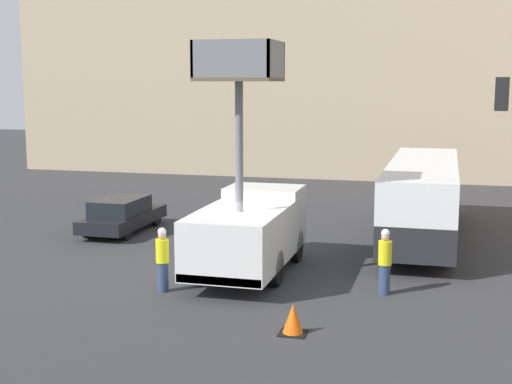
{
  "coord_description": "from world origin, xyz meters",
  "views": [
    {
      "loc": [
        6.38,
        -20.35,
        6.02
      ],
      "look_at": [
        0.46,
        1.62,
        2.51
      ],
      "focal_mm": 50.0,
      "sensor_mm": 36.0,
      "label": 1
    }
  ],
  "objects": [
    {
      "name": "ground_plane",
      "position": [
        0.0,
        0.0,
        0.0
      ],
      "size": [
        120.0,
        120.0,
        0.0
      ],
      "primitive_type": "plane",
      "color": "#333335"
    },
    {
      "name": "traffic_cone_near_truck",
      "position": [
        2.95,
        -4.18,
        0.35
      ],
      "size": [
        0.66,
        0.66,
        0.75
      ],
      "color": "black",
      "rests_on": "ground_plane"
    },
    {
      "name": "city_bus",
      "position": [
        5.54,
        7.34,
        1.8
      ],
      "size": [
        2.53,
        11.88,
        3.01
      ],
      "rotation": [
        0.0,
        0.0,
        1.74
      ],
      "color": "#232328",
      "rests_on": "ground_plane"
    },
    {
      "name": "road_worker_near_truck",
      "position": [
        -1.44,
        -1.71,
        0.95
      ],
      "size": [
        0.38,
        0.38,
        1.89
      ],
      "rotation": [
        0.0,
        0.0,
        3.08
      ],
      "color": "navy",
      "rests_on": "ground_plane"
    },
    {
      "name": "road_worker_directing",
      "position": [
        4.79,
        -0.33,
        0.96
      ],
      "size": [
        0.38,
        0.38,
        1.91
      ],
      "rotation": [
        0.0,
        0.0,
        4.51
      ],
      "color": "navy",
      "rests_on": "ground_plane"
    },
    {
      "name": "building_backdrop_far",
      "position": [
        0.0,
        28.31,
        9.03
      ],
      "size": [
        44.0,
        10.0,
        18.07
      ],
      "color": "tan",
      "rests_on": "ground_plane"
    },
    {
      "name": "utility_truck",
      "position": [
        0.46,
        0.7,
        1.57
      ],
      "size": [
        2.51,
        6.03,
        7.19
      ],
      "color": "silver",
      "rests_on": "ground_plane"
    },
    {
      "name": "parked_car_curbside",
      "position": [
        -6.25,
        5.63,
        0.72
      ],
      "size": [
        1.89,
        4.72,
        1.41
      ],
      "color": "black",
      "rests_on": "ground_plane"
    }
  ]
}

